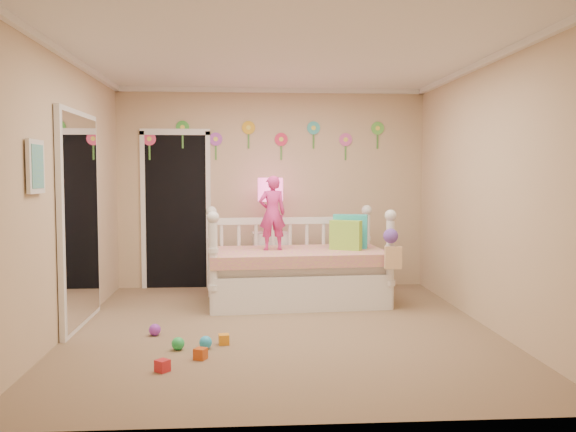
{
  "coord_description": "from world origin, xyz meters",
  "views": [
    {
      "loc": [
        -0.34,
        -5.79,
        1.5
      ],
      "look_at": [
        0.1,
        0.6,
        1.05
      ],
      "focal_mm": 38.21,
      "sensor_mm": 36.0,
      "label": 1
    }
  ],
  "objects": [
    {
      "name": "flower_decals",
      "position": [
        -0.09,
        2.24,
        1.94
      ],
      "size": [
        3.4,
        0.02,
        0.5
      ],
      "primitive_type": null,
      "color": "#B2668C",
      "rests_on": "back_wall"
    },
    {
      "name": "pillow_lime",
      "position": [
        0.81,
        1.16,
        0.79
      ],
      "size": [
        0.38,
        0.28,
        0.34
      ],
      "primitive_type": "cube",
      "rotation": [
        0.0,
        0.0,
        -0.46
      ],
      "color": "#92D641",
      "rests_on": "daybed"
    },
    {
      "name": "mirror_closet",
      "position": [
        -1.96,
        0.3,
        1.05
      ],
      "size": [
        0.07,
        1.3,
        2.1
      ],
      "primitive_type": "cube",
      "color": "white",
      "rests_on": "left_wall"
    },
    {
      "name": "daybed",
      "position": [
        0.24,
        1.19,
        0.55
      ],
      "size": [
        2.12,
        1.25,
        1.11
      ],
      "primitive_type": null,
      "rotation": [
        0.0,
        0.0,
        0.07
      ],
      "color": "white",
      "rests_on": "floor"
    },
    {
      "name": "child",
      "position": [
        -0.04,
        1.2,
        1.04
      ],
      "size": [
        0.34,
        0.25,
        0.85
      ],
      "primitive_type": "imported",
      "rotation": [
        0.0,
        0.0,
        3.29
      ],
      "color": "#D9318B",
      "rests_on": "daybed"
    },
    {
      "name": "pillow_turquoise",
      "position": [
        0.89,
        1.32,
        0.81
      ],
      "size": [
        0.42,
        0.23,
        0.4
      ],
      "primitive_type": "cube",
      "rotation": [
        0.0,
        0.0,
        -0.25
      ],
      "color": "#25BCB9",
      "rests_on": "daybed"
    },
    {
      "name": "crown_molding",
      "position": [
        0.0,
        0.0,
        2.57
      ],
      "size": [
        4.0,
        4.5,
        0.06
      ],
      "primitive_type": null,
      "color": "white",
      "rests_on": "ceiling"
    },
    {
      "name": "nightstand",
      "position": [
        -0.03,
        1.91,
        0.37
      ],
      "size": [
        0.47,
        0.37,
        0.75
      ],
      "primitive_type": "cube",
      "rotation": [
        0.0,
        0.0,
        0.07
      ],
      "color": "white",
      "rests_on": "floor"
    },
    {
      "name": "left_wall",
      "position": [
        -2.0,
        0.0,
        1.3
      ],
      "size": [
        0.01,
        4.5,
        2.6
      ],
      "primitive_type": "cube",
      "color": "tan",
      "rests_on": "floor"
    },
    {
      "name": "table_lamp",
      "position": [
        -0.03,
        1.91,
        1.21
      ],
      "size": [
        0.31,
        0.31,
        0.69
      ],
      "color": "#F9217E",
      "rests_on": "nightstand"
    },
    {
      "name": "wall_picture",
      "position": [
        -1.97,
        -0.9,
        1.55
      ],
      "size": [
        0.05,
        0.34,
        0.42
      ],
      "primitive_type": "cube",
      "color": "white",
      "rests_on": "left_wall"
    },
    {
      "name": "ceiling",
      "position": [
        0.0,
        0.0,
        2.6
      ],
      "size": [
        4.0,
        4.5,
        0.01
      ],
      "primitive_type": "cube",
      "color": "white",
      "rests_on": "floor"
    },
    {
      "name": "right_wall",
      "position": [
        2.0,
        0.0,
        1.3
      ],
      "size": [
        0.01,
        4.5,
        2.6
      ],
      "primitive_type": "cube",
      "color": "tan",
      "rests_on": "floor"
    },
    {
      "name": "toy_scatter",
      "position": [
        -0.93,
        -0.62,
        0.06
      ],
      "size": [
        0.93,
        1.37,
        0.11
      ],
      "primitive_type": null,
      "rotation": [
        0.0,
        0.0,
        0.1
      ],
      "color": "#996666",
      "rests_on": "floor"
    },
    {
      "name": "closet_doorway",
      "position": [
        -1.25,
        2.23,
        1.03
      ],
      "size": [
        0.9,
        0.04,
        2.07
      ],
      "primitive_type": "cube",
      "color": "black",
      "rests_on": "back_wall"
    },
    {
      "name": "hanging_bag",
      "position": [
        1.21,
        0.65,
        0.67
      ],
      "size": [
        0.2,
        0.16,
        0.36
      ],
      "primitive_type": null,
      "color": "beige",
      "rests_on": "daybed"
    },
    {
      "name": "floor",
      "position": [
        0.0,
        0.0,
        0.0
      ],
      "size": [
        4.0,
        4.5,
        0.01
      ],
      "primitive_type": "cube",
      "color": "#7F684C",
      "rests_on": "ground"
    },
    {
      "name": "back_wall",
      "position": [
        0.0,
        2.25,
        1.3
      ],
      "size": [
        4.0,
        0.01,
        2.6
      ],
      "primitive_type": "cube",
      "color": "tan",
      "rests_on": "floor"
    }
  ]
}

